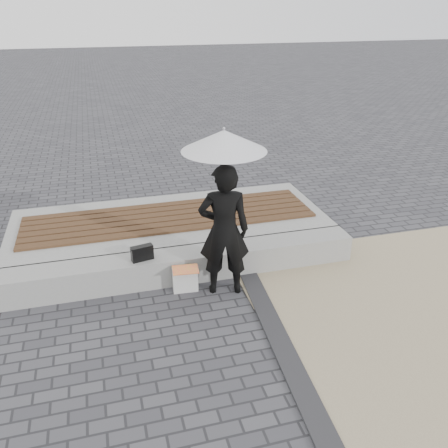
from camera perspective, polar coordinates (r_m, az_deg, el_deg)
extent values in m
plane|color=#454549|center=(5.57, -1.42, -14.75)|extent=(80.00, 80.00, 0.00)
cube|color=#2B2A2D|center=(5.39, 8.04, -16.41)|extent=(0.61, 5.20, 0.04)
cube|color=#959691|center=(6.74, -4.76, -4.90)|extent=(5.00, 0.45, 0.40)
cube|color=#9C9D98|center=(7.79, -6.46, -0.59)|extent=(5.00, 2.00, 0.40)
imported|color=black|center=(6.08, 0.00, -0.81)|extent=(0.73, 0.56, 1.81)
cylinder|color=silver|center=(5.86, 0.00, 3.95)|extent=(0.02, 0.02, 1.03)
cone|color=silver|center=(5.66, 0.00, 10.03)|extent=(1.03, 1.03, 0.25)
sphere|color=silver|center=(5.62, 0.00, 11.45)|extent=(0.03, 0.03, 0.03)
cube|color=black|center=(6.48, -9.85, -3.46)|extent=(0.31, 0.16, 0.21)
cube|color=silver|center=(6.45, -4.71, -6.65)|extent=(0.34, 0.16, 0.35)
cube|color=#FF2A46|center=(6.31, -4.68, -5.49)|extent=(0.37, 0.29, 0.01)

